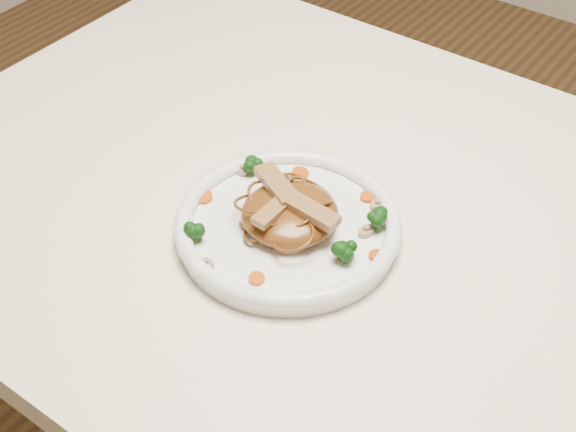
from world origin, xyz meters
The scene contains 19 objects.
table centered at (0.00, 0.00, 0.65)m, with size 1.20×0.80×0.75m.
plate centered at (-0.05, -0.07, 0.76)m, with size 0.26×0.26×0.02m, color white.
noodle_mound centered at (-0.05, -0.07, 0.78)m, with size 0.11×0.11×0.04m, color #623412.
chicken_a centered at (-0.03, -0.07, 0.80)m, with size 0.07×0.02×0.01m, color #A4814D.
chicken_b centered at (-0.08, -0.05, 0.80)m, with size 0.07×0.02×0.01m, color #A4814D.
chicken_c centered at (-0.06, -0.09, 0.80)m, with size 0.06×0.02×0.01m, color #A4814D.
broccoli_0 centered at (0.03, -0.01, 0.78)m, with size 0.03×0.03×0.03m, color #0B350B, non-canonical shape.
broccoli_1 centered at (-0.15, -0.02, 0.78)m, with size 0.02×0.02×0.03m, color #0B350B, non-canonical shape.
broccoli_2 centered at (-0.12, -0.15, 0.78)m, with size 0.03×0.03×0.03m, color #0B350B, non-canonical shape.
broccoli_3 centered at (0.03, -0.08, 0.78)m, with size 0.02×0.02×0.03m, color #0B350B, non-canonical shape.
carrot_0 centered at (-0.01, 0.02, 0.77)m, with size 0.02×0.02×0.01m, color #B64806.
carrot_1 centered at (-0.16, -0.09, 0.77)m, with size 0.02×0.02×0.01m, color #B64806.
carrot_2 centered at (0.06, -0.05, 0.77)m, with size 0.02×0.02×0.01m, color #B64806.
carrot_3 centered at (-0.10, 0.01, 0.77)m, with size 0.02×0.02×0.01m, color #B64806.
carrot_4 centered at (-0.03, -0.16, 0.77)m, with size 0.02×0.02×0.01m, color #B64806.
mushroom_0 centered at (-0.09, -0.18, 0.77)m, with size 0.02×0.02×0.01m, color tan.
mushroom_1 centered at (0.03, -0.03, 0.77)m, with size 0.02×0.02×0.01m, color tan.
mushroom_2 centered at (-0.16, -0.03, 0.77)m, with size 0.02×0.02×0.01m, color tan.
mushroom_3 centered at (0.01, 0.02, 0.77)m, with size 0.03×0.03×0.01m, color tan.
Camera 1 is at (0.35, -0.62, 1.40)m, focal length 50.71 mm.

